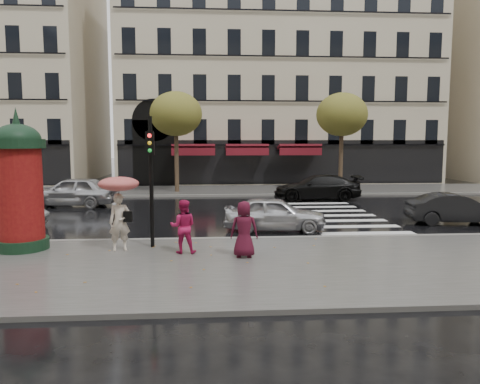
{
  "coord_description": "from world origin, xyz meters",
  "views": [
    {
      "loc": [
        -0.04,
        -12.96,
        3.5
      ],
      "look_at": [
        1.0,
        1.5,
        1.89
      ],
      "focal_mm": 35.0,
      "sensor_mm": 36.0,
      "label": 1
    }
  ],
  "objects": [
    {
      "name": "car_black",
      "position": [
        6.43,
        13.94,
        0.73
      ],
      "size": [
        5.15,
        2.3,
        1.47
      ],
      "primitive_type": "imported",
      "rotation": [
        0.0,
        0.0,
        -1.62
      ],
      "color": "black",
      "rests_on": "ground"
    },
    {
      "name": "car_silver",
      "position": [
        2.57,
        4.75,
        0.67
      ],
      "size": [
        4.08,
        2.03,
        1.34
      ],
      "primitive_type": "imported",
      "rotation": [
        0.0,
        0.0,
        1.45
      ],
      "color": "silver",
      "rests_on": "ground"
    },
    {
      "name": "ground",
      "position": [
        0.0,
        0.0,
        0.0
      ],
      "size": [
        160.0,
        160.0,
        0.0
      ],
      "primitive_type": "plane",
      "color": "black",
      "rests_on": "ground"
    },
    {
      "name": "morris_column",
      "position": [
        -5.78,
        1.77,
        2.21
      ],
      "size": [
        1.63,
        1.63,
        4.37
      ],
      "color": "black",
      "rests_on": "near_sidewalk"
    },
    {
      "name": "far_kerb",
      "position": [
        0.0,
        16.0,
        0.07
      ],
      "size": [
        90.0,
        0.25,
        0.14
      ],
      "primitive_type": "cube",
      "color": "slate",
      "rests_on": "ground"
    },
    {
      "name": "near_sidewalk",
      "position": [
        0.0,
        -0.5,
        0.06
      ],
      "size": [
        90.0,
        7.0,
        0.12
      ],
      "primitive_type": "cube",
      "color": "#474744",
      "rests_on": "ground"
    },
    {
      "name": "car_far_silver",
      "position": [
        -7.12,
        12.11,
        0.79
      ],
      "size": [
        4.83,
        2.34,
        1.59
      ],
      "primitive_type": "imported",
      "rotation": [
        0.0,
        0.0,
        -1.67
      ],
      "color": "#B2B2B7",
      "rests_on": "ground"
    },
    {
      "name": "tree_far_right",
      "position": [
        9.0,
        18.0,
        5.17
      ],
      "size": [
        3.4,
        3.4,
        6.64
      ],
      "color": "#38281C",
      "rests_on": "ground"
    },
    {
      "name": "tree_far_left",
      "position": [
        -2.0,
        18.0,
        5.17
      ],
      "size": [
        3.4,
        3.4,
        6.64
      ],
      "color": "#38281C",
      "rests_on": "ground"
    },
    {
      "name": "bldg_far_corner",
      "position": [
        6.0,
        30.0,
        11.31
      ],
      "size": [
        26.0,
        14.0,
        22.9
      ],
      "color": "#B7A88C",
      "rests_on": "ground"
    },
    {
      "name": "zebra_crossing",
      "position": [
        6.0,
        9.6,
        0.01
      ],
      "size": [
        3.6,
        11.75,
        0.01
      ],
      "primitive_type": "cube",
      "color": "silver",
      "rests_on": "ground"
    },
    {
      "name": "car_darkgrey",
      "position": [
        10.35,
        5.73,
        0.64
      ],
      "size": [
        4.01,
        1.81,
        1.28
      ],
      "primitive_type": "imported",
      "rotation": [
        0.0,
        0.0,
        1.45
      ],
      "color": "black",
      "rests_on": "ground"
    },
    {
      "name": "near_kerb",
      "position": [
        0.0,
        3.0,
        0.07
      ],
      "size": [
        90.0,
        0.25,
        0.14
      ],
      "primitive_type": "cube",
      "color": "slate",
      "rests_on": "ground"
    },
    {
      "name": "man_burgundy",
      "position": [
        1.03,
        0.3,
        0.94
      ],
      "size": [
        0.84,
        0.59,
        1.64
      ],
      "primitive_type": "imported",
      "rotation": [
        0.0,
        0.0,
        3.05
      ],
      "color": "#480E20",
      "rests_on": "near_sidewalk"
    },
    {
      "name": "woman_umbrella",
      "position": [
        -2.71,
        1.4,
        1.67
      ],
      "size": [
        1.22,
        1.22,
        2.35
      ],
      "color": "beige",
      "rests_on": "near_sidewalk"
    },
    {
      "name": "woman_red",
      "position": [
        -0.75,
        0.92,
        0.93
      ],
      "size": [
        0.81,
        0.64,
        1.61
      ],
      "primitive_type": "imported",
      "rotation": [
        0.0,
        0.0,
        3.1
      ],
      "color": "#B6164B",
      "rests_on": "near_sidewalk"
    },
    {
      "name": "far_sidewalk",
      "position": [
        0.0,
        19.0,
        0.06
      ],
      "size": [
        90.0,
        6.0,
        0.12
      ],
      "primitive_type": "cube",
      "color": "#474744",
      "rests_on": "ground"
    },
    {
      "name": "traffic_light",
      "position": [
        -1.77,
        1.72,
        2.61
      ],
      "size": [
        0.26,
        0.38,
        4.11
      ],
      "color": "black",
      "rests_on": "near_sidewalk"
    }
  ]
}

